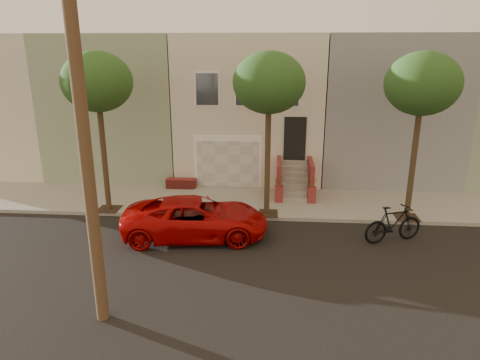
{
  "coord_description": "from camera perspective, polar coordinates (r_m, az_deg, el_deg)",
  "views": [
    {
      "loc": [
        1.15,
        -12.28,
        6.53
      ],
      "look_at": [
        -0.0,
        3.0,
        1.81
      ],
      "focal_mm": 32.2,
      "sensor_mm": 36.0,
      "label": 1
    }
  ],
  "objects": [
    {
      "name": "ground",
      "position": [
        13.95,
        -0.94,
        -10.78
      ],
      "size": [
        90.0,
        90.0,
        0.0
      ],
      "primitive_type": "plane",
      "color": "black",
      "rests_on": "ground"
    },
    {
      "name": "pickup_truck",
      "position": [
        15.48,
        -5.89,
        -5.03
      ],
      "size": [
        5.38,
        2.94,
        1.43
      ],
      "primitive_type": "imported",
      "rotation": [
        0.0,
        0.0,
        1.69
      ],
      "color": "#B70707",
      "rests_on": "ground"
    },
    {
      "name": "motorcycle",
      "position": [
        15.95,
        19.65,
        -5.5
      ],
      "size": [
        2.3,
        1.36,
        1.34
      ],
      "primitive_type": "imported",
      "rotation": [
        0.0,
        0.0,
        1.93
      ],
      "color": "black",
      "rests_on": "ground"
    },
    {
      "name": "tree_left",
      "position": [
        17.54,
        -18.41,
        12.12
      ],
      "size": [
        2.7,
        2.57,
        6.3
      ],
      "color": "#2D2116",
      "rests_on": "sidewalk"
    },
    {
      "name": "tree_right",
      "position": [
        17.08,
        23.04,
        11.53
      ],
      "size": [
        2.7,
        2.57,
        6.3
      ],
      "color": "#2D2116",
      "rests_on": "sidewalk"
    },
    {
      "name": "tree_mid",
      "position": [
        16.23,
        3.86,
        12.59
      ],
      "size": [
        2.7,
        2.57,
        6.3
      ],
      "color": "#2D2116",
      "rests_on": "sidewalk"
    },
    {
      "name": "house_row",
      "position": [
        23.67,
        1.53,
        10.12
      ],
      "size": [
        33.1,
        11.7,
        7.0
      ],
      "color": "beige",
      "rests_on": "sidewalk"
    },
    {
      "name": "sidewalk",
      "position": [
        18.81,
        0.55,
        -2.95
      ],
      "size": [
        40.0,
        3.7,
        0.15
      ],
      "primitive_type": "cube",
      "color": "gray",
      "rests_on": "ground"
    }
  ]
}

